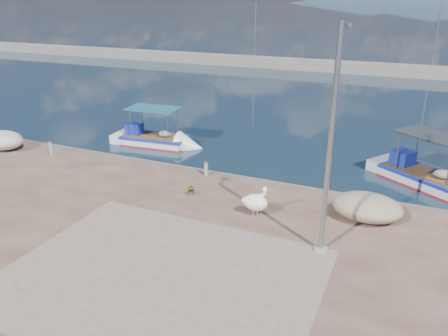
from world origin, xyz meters
TOP-DOWN VIEW (x-y plane):
  - ground at (0.00, 0.00)m, footprint 1400.00×1400.00m
  - quay_patch at (1.00, -3.00)m, footprint 9.00×7.00m
  - breakwater at (-0.00, 40.00)m, footprint 120.00×2.20m
  - boat_left at (-6.62, 8.65)m, footprint 5.45×2.22m
  - boat_right at (8.01, 8.70)m, footprint 5.87×4.79m
  - pelican at (2.22, 1.73)m, footprint 1.25×0.77m
  - lamp_post at (4.94, 0.35)m, footprint 0.44×0.96m
  - bollard_near at (-1.20, 4.49)m, footprint 0.23×0.23m
  - bollard_far at (-9.68, 3.75)m, footprint 0.26×0.26m
  - potted_plant at (-0.83, 2.39)m, footprint 0.53×0.50m
  - net_pile_a at (-12.72, 3.43)m, footprint 2.38×1.73m
  - net_pile_c at (5.99, 3.10)m, footprint 2.49×1.78m

SIDE VIEW (x-z plane):
  - ground at x=0.00m, z-range 0.00..0.00m
  - boat_left at x=-6.62m, z-range -1.08..1.48m
  - boat_right at x=8.01m, z-range -1.17..1.61m
  - quay_patch at x=1.00m, z-range 0.50..0.51m
  - breakwater at x=0.00m, z-range -3.15..4.35m
  - potted_plant at x=-0.83m, z-range 0.50..0.96m
  - bollard_near at x=-1.20m, z-range 0.53..1.24m
  - bollard_far at x=-9.68m, z-range 0.53..1.31m
  - net_pile_a at x=-12.72m, z-range 0.50..1.47m
  - net_pile_c at x=5.99m, z-range 0.50..1.48m
  - pelican at x=2.22m, z-range 0.47..1.65m
  - lamp_post at x=4.94m, z-range 0.30..7.30m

